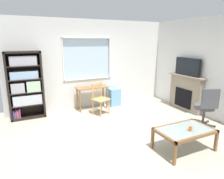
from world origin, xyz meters
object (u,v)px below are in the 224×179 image
object	(u,v)px
bookshelf	(25,84)
sippy_cup	(191,129)
plastic_drawer_unit	(114,97)
fireplace	(186,93)
coffee_table	(185,132)
office_chair	(207,105)
wooden_chair	(100,99)
tv	(187,67)
desk_under_window	(92,91)

from	to	relation	value
bookshelf	sippy_cup	world-z (taller)	bookshelf
plastic_drawer_unit	fireplace	size ratio (longest dim) A/B	0.45
plastic_drawer_unit	coffee_table	bearing A→B (deg)	-89.65
bookshelf	office_chair	distance (m)	4.71
bookshelf	sippy_cup	bearing A→B (deg)	-50.46
wooden_chair	fireplace	xyz separation A→B (m)	(2.51, -0.78, 0.08)
tv	sippy_cup	xyz separation A→B (m)	(-1.72, -1.85, -0.86)
bookshelf	wooden_chair	distance (m)	2.07
wooden_chair	plastic_drawer_unit	bearing A→B (deg)	38.38
fireplace	coffee_table	xyz separation A→B (m)	(-1.78, -1.75, -0.16)
sippy_cup	wooden_chair	bearing A→B (deg)	106.41
fireplace	desk_under_window	bearing A→B (deg)	153.22
fireplace	coffee_table	world-z (taller)	fireplace
wooden_chair	bookshelf	bearing A→B (deg)	161.92
bookshelf	office_chair	xyz separation A→B (m)	(3.93, -2.56, -0.39)
wooden_chair	office_chair	xyz separation A→B (m)	(2.03, -1.94, 0.09)
fireplace	sippy_cup	world-z (taller)	fireplace
desk_under_window	sippy_cup	distance (m)	3.25
plastic_drawer_unit	coffee_table	size ratio (longest dim) A/B	0.52
desk_under_window	sippy_cup	size ratio (longest dim) A/B	10.76
desk_under_window	coffee_table	distance (m)	3.15
desk_under_window	plastic_drawer_unit	distance (m)	0.82
wooden_chair	coffee_table	distance (m)	2.64
fireplace	plastic_drawer_unit	bearing A→B (deg)	143.23
office_chair	sippy_cup	bearing A→B (deg)	-151.20
fireplace	office_chair	size ratio (longest dim) A/B	1.27
wooden_chair	fireplace	distance (m)	2.63
desk_under_window	office_chair	distance (m)	3.22
sippy_cup	desk_under_window	bearing A→B (deg)	104.69
desk_under_window	coffee_table	bearing A→B (deg)	-75.56
desk_under_window	plastic_drawer_unit	world-z (taller)	desk_under_window
tv	sippy_cup	bearing A→B (deg)	-132.96
office_chair	coffee_table	bearing A→B (deg)	-155.36
tv	office_chair	world-z (taller)	tv
wooden_chair	tv	xyz separation A→B (m)	(2.50, -0.78, 0.87)
bookshelf	fireplace	size ratio (longest dim) A/B	1.45
office_chair	fireplace	bearing A→B (deg)	67.19
wooden_chair	plastic_drawer_unit	size ratio (longest dim) A/B	1.58
plastic_drawer_unit	tv	size ratio (longest dim) A/B	0.62
wooden_chair	coffee_table	bearing A→B (deg)	-73.82
bookshelf	wooden_chair	xyz separation A→B (m)	(1.91, -0.62, -0.48)
wooden_chair	office_chair	size ratio (longest dim) A/B	0.90
tv	office_chair	distance (m)	1.48
coffee_table	fireplace	bearing A→B (deg)	44.58
bookshelf	plastic_drawer_unit	bearing A→B (deg)	-1.24
desk_under_window	wooden_chair	world-z (taller)	wooden_chair
tv	coffee_table	world-z (taller)	tv
desk_under_window	office_chair	world-z (taller)	office_chair
bookshelf	tv	distance (m)	4.64
bookshelf	tv	world-z (taller)	bookshelf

